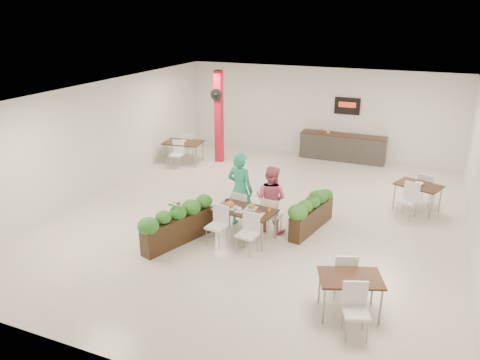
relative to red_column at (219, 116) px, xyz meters
name	(u,v)px	position (x,y,z in m)	size (l,w,h in m)	color
ground	(261,215)	(3.00, -3.79, -1.64)	(12.00, 12.00, 0.00)	beige
room_shell	(262,141)	(3.00, -3.79, 0.36)	(10.10, 12.10, 3.22)	white
red_column	(219,116)	(0.00, 0.00, 0.00)	(0.40, 0.41, 3.20)	#B70C26
service_counter	(343,147)	(4.00, 1.86, -1.15)	(3.00, 0.64, 2.20)	#2E2B29
main_table	(244,214)	(3.12, -5.21, -1.01)	(1.49, 1.77, 0.92)	black
diner_man	(240,190)	(2.73, -4.55, -0.70)	(0.69, 0.45, 1.89)	#25A476
diner_woman	(271,199)	(3.53, -4.55, -0.81)	(0.81, 0.63, 1.66)	#DA617F
planter_left	(178,222)	(1.80, -6.00, -1.12)	(0.96, 1.97, 1.08)	black
planter_right	(312,211)	(4.45, -4.12, -1.15)	(0.70, 1.88, 1.00)	black
side_table_a	(183,145)	(-1.10, -0.62, -1.00)	(1.39, 1.66, 0.92)	black
side_table_b	(418,189)	(6.75, -1.91, -1.02)	(1.30, 1.66, 0.92)	black
side_table_c	(350,284)	(5.93, -7.19, -1.03)	(1.27, 1.66, 0.92)	black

